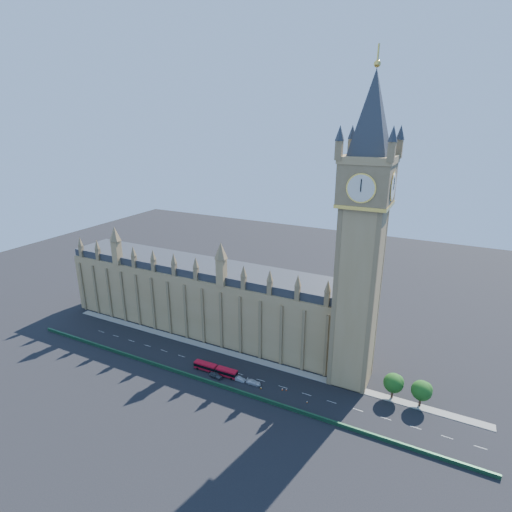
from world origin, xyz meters
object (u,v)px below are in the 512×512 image
at_px(car_silver, 239,379).
at_px(car_white, 253,382).
at_px(red_bus, 215,369).
at_px(car_grey, 216,375).

bearing_deg(car_silver, car_white, -87.17).
relative_size(red_bus, car_silver, 3.84).
distance_m(red_bus, car_silver, 9.23).
relative_size(car_grey, car_silver, 1.11).
bearing_deg(car_grey, car_white, -73.72).
bearing_deg(car_grey, red_bus, 41.30).
xyz_separation_m(red_bus, car_silver, (9.20, -0.14, -0.75)).
distance_m(car_silver, car_white, 5.08).
relative_size(car_silver, car_white, 0.85).
bearing_deg(car_white, red_bus, 87.18).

